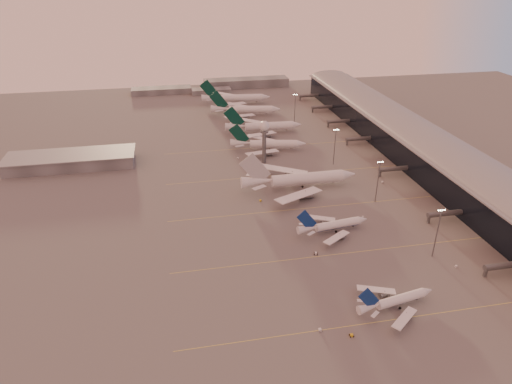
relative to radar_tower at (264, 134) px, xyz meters
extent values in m
plane|color=#585555|center=(-5.00, -120.00, -20.95)|extent=(700.00, 700.00, 0.00)
cube|color=#DFCE4E|center=(25.00, -155.00, -20.94)|extent=(180.00, 0.25, 0.02)
cube|color=#DFCE4E|center=(25.00, -110.00, -20.94)|extent=(180.00, 0.25, 0.02)
cube|color=#DFCE4E|center=(25.00, -65.00, -20.94)|extent=(180.00, 0.25, 0.02)
cube|color=#DFCE4E|center=(25.00, -20.00, -20.94)|extent=(180.00, 0.25, 0.02)
cube|color=#DFCE4E|center=(25.00, 30.00, -20.94)|extent=(180.00, 0.25, 0.02)
cube|color=black|center=(103.00, -10.00, -11.95)|extent=(36.00, 360.00, 18.00)
cylinder|color=gray|center=(103.00, -10.00, -2.95)|extent=(10.08, 360.00, 10.08)
cube|color=gray|center=(103.00, -10.00, -2.75)|extent=(40.00, 362.00, 0.80)
cylinder|color=#56595D|center=(77.00, -138.00, -16.45)|extent=(22.00, 2.80, 2.80)
cube|color=#56595D|center=(67.00, -138.00, -18.75)|extent=(1.20, 1.20, 4.40)
cylinder|color=#56595D|center=(77.00, -92.00, -16.45)|extent=(22.00, 2.80, 2.80)
cube|color=#56595D|center=(67.00, -92.00, -18.75)|extent=(1.20, 1.20, 4.40)
cylinder|color=#56595D|center=(77.00, -34.00, -16.45)|extent=(22.00, 2.80, 2.80)
cube|color=#56595D|center=(67.00, -34.00, -18.75)|extent=(1.20, 1.20, 4.40)
cylinder|color=#56595D|center=(77.00, 22.00, -16.45)|extent=(22.00, 2.80, 2.80)
cube|color=#56595D|center=(67.00, 22.00, -18.75)|extent=(1.20, 1.20, 4.40)
cylinder|color=#56595D|center=(77.00, 64.00, -16.45)|extent=(22.00, 2.80, 2.80)
cube|color=#56595D|center=(67.00, 64.00, -18.75)|extent=(1.20, 1.20, 4.40)
cylinder|color=#56595D|center=(77.00, 106.00, -16.45)|extent=(22.00, 2.80, 2.80)
cube|color=#56595D|center=(67.00, 106.00, -18.75)|extent=(1.20, 1.20, 4.40)
cylinder|color=#56595D|center=(77.00, 146.00, -16.45)|extent=(22.00, 2.80, 2.80)
cube|color=#56595D|center=(67.00, 146.00, -18.75)|extent=(1.20, 1.20, 4.40)
cube|color=#5A5C61|center=(-125.00, 20.00, -16.95)|extent=(80.00, 25.00, 8.00)
cube|color=gray|center=(-125.00, 20.00, -12.75)|extent=(82.00, 27.00, 0.60)
cylinder|color=#56595D|center=(0.00, 0.00, -9.95)|extent=(2.60, 2.60, 22.00)
cylinder|color=#56595D|center=(0.00, 0.00, 1.55)|extent=(5.20, 5.20, 1.20)
sphere|color=white|center=(0.00, 0.00, 5.45)|extent=(6.40, 6.40, 6.40)
cylinder|color=#56595D|center=(0.00, 0.00, 9.15)|extent=(0.16, 0.16, 2.00)
cylinder|color=#56595D|center=(53.00, -120.00, -8.45)|extent=(0.56, 0.56, 25.00)
cube|color=#56595D|center=(53.00, -120.00, 3.55)|extent=(3.60, 0.25, 0.25)
sphere|color=#FFEABF|center=(51.50, -120.00, 3.15)|extent=(0.56, 0.56, 0.56)
sphere|color=#FFEABF|center=(52.50, -120.00, 3.15)|extent=(0.56, 0.56, 0.56)
sphere|color=#FFEABF|center=(53.50, -120.00, 3.15)|extent=(0.56, 0.56, 0.56)
sphere|color=#FFEABF|center=(54.50, -120.00, 3.15)|extent=(0.56, 0.56, 0.56)
cylinder|color=#56595D|center=(50.00, -65.00, -8.45)|extent=(0.56, 0.56, 25.00)
cube|color=#56595D|center=(50.00, -65.00, 3.55)|extent=(3.60, 0.25, 0.25)
sphere|color=#FFEABF|center=(48.50, -65.00, 3.15)|extent=(0.56, 0.56, 0.56)
sphere|color=#FFEABF|center=(49.50, -65.00, 3.15)|extent=(0.56, 0.56, 0.56)
sphere|color=#FFEABF|center=(50.50, -65.00, 3.15)|extent=(0.56, 0.56, 0.56)
sphere|color=#FFEABF|center=(51.50, -65.00, 3.15)|extent=(0.56, 0.56, 0.56)
cylinder|color=#56595D|center=(45.00, -10.00, -8.45)|extent=(0.56, 0.56, 25.00)
cube|color=#56595D|center=(45.00, -10.00, 3.55)|extent=(3.60, 0.25, 0.25)
sphere|color=#FFEABF|center=(43.50, -10.00, 3.15)|extent=(0.56, 0.56, 0.56)
sphere|color=#FFEABF|center=(44.50, -10.00, 3.15)|extent=(0.56, 0.56, 0.56)
sphere|color=#FFEABF|center=(45.50, -10.00, 3.15)|extent=(0.56, 0.56, 0.56)
sphere|color=#FFEABF|center=(46.50, -10.00, 3.15)|extent=(0.56, 0.56, 0.56)
cylinder|color=#56595D|center=(43.00, 80.00, -8.45)|extent=(0.56, 0.56, 25.00)
cube|color=#56595D|center=(43.00, 80.00, 3.55)|extent=(3.60, 0.25, 0.25)
sphere|color=#FFEABF|center=(41.50, 80.00, 3.15)|extent=(0.56, 0.56, 0.56)
sphere|color=#FFEABF|center=(42.50, 80.00, 3.15)|extent=(0.56, 0.56, 0.56)
sphere|color=#FFEABF|center=(43.50, 80.00, 3.15)|extent=(0.56, 0.56, 0.56)
sphere|color=#FFEABF|center=(44.50, 80.00, 3.15)|extent=(0.56, 0.56, 0.56)
cube|color=#5A5C61|center=(-65.00, 200.00, -17.95)|extent=(60.00, 18.00, 6.00)
cube|color=#5A5C61|center=(25.00, 210.00, -16.45)|extent=(90.00, 20.00, 9.00)
cube|color=#5A5C61|center=(-15.00, 190.00, -18.45)|extent=(40.00, 15.00, 5.00)
cylinder|color=white|center=(22.80, -148.23, -18.02)|extent=(21.38, 7.44, 3.59)
cylinder|color=navy|center=(22.80, -148.23, -18.83)|extent=(20.78, 6.37, 2.58)
cone|color=white|center=(35.17, -145.89, -18.02)|extent=(4.68, 4.28, 3.59)
cone|color=white|center=(8.10, -151.00, -17.57)|extent=(9.35, 5.17, 3.59)
cube|color=white|center=(19.36, -157.87, -18.65)|extent=(14.11, 12.29, 1.13)
cylinder|color=slate|center=(21.49, -155.34, -20.29)|extent=(4.44, 3.05, 2.33)
cube|color=slate|center=(21.49, -155.34, -19.28)|extent=(0.32, 0.28, 1.44)
cube|color=white|center=(16.08, -140.51, -18.65)|extent=(15.61, 7.91, 1.13)
cylinder|color=slate|center=(18.99, -142.08, -20.29)|extent=(4.44, 3.05, 2.33)
cube|color=slate|center=(18.99, -142.08, -19.28)|extent=(0.32, 0.28, 1.44)
cube|color=navy|center=(7.67, -151.08, -13.13)|extent=(9.74, 2.15, 10.70)
cube|color=white|center=(8.89, -155.01, -17.48)|extent=(4.19, 3.67, 0.24)
cube|color=white|center=(7.37, -146.99, -17.48)|extent=(4.34, 2.55, 0.24)
cylinder|color=black|center=(30.68, -146.74, -20.48)|extent=(0.47, 0.47, 0.94)
cylinder|color=black|center=(20.75, -146.50, -20.43)|extent=(1.11, 0.66, 1.04)
cylinder|color=black|center=(21.52, -150.58, -20.43)|extent=(1.11, 0.66, 1.04)
cylinder|color=white|center=(18.25, -90.38, -17.70)|extent=(23.74, 7.05, 3.99)
cylinder|color=navy|center=(18.25, -90.38, -18.59)|extent=(23.13, 5.88, 2.87)
cone|color=white|center=(32.10, -88.53, -17.70)|extent=(5.02, 4.55, 3.99)
cone|color=white|center=(1.77, -92.58, -17.20)|extent=(10.26, 5.25, 3.99)
cube|color=white|center=(13.84, -100.86, -18.39)|extent=(16.06, 13.05, 1.25)
cylinder|color=slate|center=(16.37, -98.19, -20.21)|extent=(4.84, 3.17, 2.59)
cube|color=slate|center=(16.37, -98.19, -19.09)|extent=(0.35, 0.30, 1.59)
cube|color=white|center=(11.25, -81.42, -18.39)|extent=(17.25, 9.58, 1.25)
cylinder|color=slate|center=(14.38, -83.34, -20.21)|extent=(4.84, 3.17, 2.59)
cube|color=slate|center=(14.38, -83.34, -19.09)|extent=(0.35, 0.30, 1.59)
cube|color=navy|center=(1.29, -92.64, -12.27)|extent=(10.89, 1.81, 11.88)
cube|color=white|center=(2.41, -97.07, -17.10)|extent=(4.72, 3.92, 0.26)
cube|color=white|center=(1.21, -88.08, -17.10)|extent=(4.84, 3.04, 0.26)
cylinder|color=black|center=(27.07, -89.20, -20.42)|extent=(0.52, 0.52, 1.05)
cylinder|color=black|center=(16.07, -88.34, -20.37)|extent=(1.21, 0.67, 1.15)
cylinder|color=black|center=(16.68, -92.92, -20.37)|extent=(1.21, 0.67, 1.15)
cylinder|color=white|center=(17.59, -40.13, -16.29)|extent=(43.10, 7.14, 6.72)
cylinder|color=white|center=(17.59, -40.13, -17.80)|extent=(42.22, 5.25, 4.84)
cone|color=white|center=(43.27, -39.88, -16.29)|extent=(8.39, 6.80, 6.72)
cone|color=white|center=(-12.95, -40.42, -15.45)|extent=(18.11, 6.90, 6.72)
cube|color=white|center=(7.26, -58.12, -17.46)|extent=(30.55, 21.05, 2.00)
cylinder|color=slate|center=(12.43, -53.84, -20.19)|extent=(8.37, 4.45, 4.37)
cube|color=slate|center=(12.43, -53.84, -18.64)|extent=(0.33, 0.27, 2.69)
cube|color=white|center=(6.92, -22.34, -17.46)|extent=(30.71, 20.59, 2.00)
cylinder|color=slate|center=(12.16, -26.52, -20.19)|extent=(8.37, 4.45, 4.37)
cube|color=slate|center=(12.16, -26.52, -18.64)|extent=(0.33, 0.27, 2.69)
cube|color=#B2B4BA|center=(-13.85, -40.43, -7.50)|extent=(18.64, 0.56, 19.96)
cube|color=white|center=(-13.23, -48.76, -15.28)|extent=(8.85, 6.52, 0.27)
cube|color=white|center=(-13.39, -32.10, -15.28)|extent=(8.86, 6.40, 0.27)
cylinder|color=black|center=(33.94, -39.97, -20.41)|extent=(0.54, 0.54, 1.08)
cylinder|color=black|center=(14.10, -37.78, -20.35)|extent=(1.20, 0.55, 1.19)
cylinder|color=black|center=(14.14, -42.55, -20.35)|extent=(1.20, 0.55, 1.19)
cylinder|color=white|center=(11.60, 22.94, -17.17)|extent=(33.59, 11.51, 5.35)
cylinder|color=white|center=(11.60, 22.94, -18.37)|extent=(32.66, 9.91, 3.85)
cone|color=white|center=(31.05, 19.21, -17.17)|extent=(7.32, 6.47, 5.35)
cone|color=white|center=(-11.52, 27.38, -16.50)|extent=(14.67, 7.88, 5.35)
cube|color=white|center=(0.95, 10.78, -18.10)|extent=(24.66, 12.43, 1.58)
cylinder|color=slate|center=(5.56, 13.25, -20.30)|extent=(6.96, 4.63, 3.48)
cube|color=slate|center=(5.56, 13.25, -19.04)|extent=(0.32, 0.28, 2.14)
cube|color=white|center=(6.21, 38.19, -18.10)|extent=(22.26, 19.46, 1.58)
cylinder|color=slate|center=(9.57, 34.18, -20.30)|extent=(6.96, 4.63, 3.48)
cube|color=slate|center=(9.57, 34.18, -19.04)|extent=(0.32, 0.28, 2.14)
cube|color=#073229|center=(-12.20, 27.51, -10.11)|extent=(14.52, 3.09, 15.84)
cube|color=white|center=(-12.96, 21.12, -16.36)|extent=(6.83, 4.00, 0.23)
cube|color=white|center=(-10.54, 33.73, -16.36)|extent=(6.58, 5.78, 0.23)
cylinder|color=black|center=(23.99, 20.57, -20.49)|extent=(0.46, 0.46, 0.92)
cylinder|color=black|center=(9.36, 25.44, -20.44)|extent=(1.08, 0.64, 1.01)
cylinder|color=black|center=(8.59, 21.45, -20.44)|extent=(1.08, 0.64, 1.01)
cylinder|color=white|center=(16.75, 60.66, -16.70)|extent=(37.54, 8.44, 6.00)
cylinder|color=white|center=(16.75, 60.66, -18.06)|extent=(36.69, 6.72, 4.32)
cone|color=white|center=(38.92, 59.20, -16.70)|extent=(7.58, 6.47, 6.00)
cone|color=white|center=(-9.61, 62.40, -15.95)|extent=(15.97, 7.02, 6.00)
cube|color=white|center=(6.57, 45.64, -17.76)|extent=(27.22, 16.80, 1.78)
cylinder|color=slate|center=(11.35, 49.03, -20.22)|extent=(7.45, 4.37, 3.90)
cube|color=slate|center=(11.35, 49.03, -18.81)|extent=(0.33, 0.28, 2.40)
cube|color=white|center=(8.63, 76.89, -17.76)|extent=(26.27, 19.56, 1.78)
cylinder|color=slate|center=(12.93, 72.90, -20.22)|extent=(7.45, 4.37, 3.90)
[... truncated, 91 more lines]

